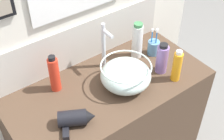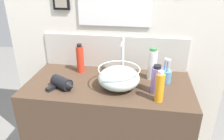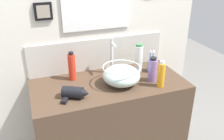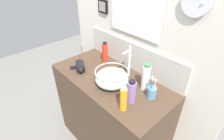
{
  "view_description": "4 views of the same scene",
  "coord_description": "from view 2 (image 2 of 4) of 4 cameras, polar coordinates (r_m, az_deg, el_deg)",
  "views": [
    {
      "loc": [
        -0.71,
        -1.0,
        2.08
      ],
      "look_at": [
        0.02,
        0.0,
        1.0
      ],
      "focal_mm": 50.0,
      "sensor_mm": 36.0,
      "label": 1
    },
    {
      "loc": [
        0.22,
        -1.3,
        1.61
      ],
      "look_at": [
        0.02,
        0.0,
        1.0
      ],
      "focal_mm": 35.0,
      "sensor_mm": 36.0,
      "label": 2
    },
    {
      "loc": [
        -0.54,
        -1.53,
        1.77
      ],
      "look_at": [
        0.02,
        0.0,
        1.0
      ],
      "focal_mm": 40.0,
      "sensor_mm": 36.0,
      "label": 3
    },
    {
      "loc": [
        0.92,
        -0.82,
        1.8
      ],
      "look_at": [
        0.02,
        0.0,
        1.0
      ],
      "focal_mm": 28.0,
      "sensor_mm": 36.0,
      "label": 4
    }
  ],
  "objects": [
    {
      "name": "shampoo_bottle",
      "position": [
        1.64,
        -8.32,
        2.87
      ],
      "size": [
        0.05,
        0.05,
        0.22
      ],
      "color": "red",
      "rests_on": "vanity_counter"
    },
    {
      "name": "glass_bowl_sink",
      "position": [
        1.41,
        1.82,
        -2.0
      ],
      "size": [
        0.27,
        0.27,
        0.14
      ],
      "color": "silver",
      "rests_on": "vanity_counter"
    },
    {
      "name": "spray_bottle",
      "position": [
        1.38,
        11.49,
        -2.52
      ],
      "size": [
        0.07,
        0.07,
        0.19
      ],
      "color": "#8C6BB2",
      "rests_on": "vanity_counter"
    },
    {
      "name": "toothbrush_cup",
      "position": [
        1.53,
        13.92,
        -1.57
      ],
      "size": [
        0.07,
        0.07,
        0.18
      ],
      "color": "#598CB2",
      "rests_on": "vanity_counter"
    },
    {
      "name": "back_panel",
      "position": [
        1.68,
        0.8,
        9.8
      ],
      "size": [
        1.7,
        0.1,
        2.35
      ],
      "color": "silver",
      "rests_on": "ground"
    },
    {
      "name": "soap_dispenser",
      "position": [
        1.54,
        10.46,
        1.51
      ],
      "size": [
        0.06,
        0.06,
        0.23
      ],
      "color": "white",
      "rests_on": "vanity_counter"
    },
    {
      "name": "hair_drier",
      "position": [
        1.45,
        -12.75,
        -3.46
      ],
      "size": [
        0.2,
        0.15,
        0.08
      ],
      "color": "black",
      "rests_on": "vanity_counter"
    },
    {
      "name": "faucet",
      "position": [
        1.56,
        2.75,
        4.1
      ],
      "size": [
        0.02,
        0.09,
        0.29
      ],
      "color": "silver",
      "rests_on": "vanity_counter"
    },
    {
      "name": "vanity_counter",
      "position": [
        1.76,
        -0.76,
        -16.44
      ],
      "size": [
        1.13,
        0.55,
        0.9
      ],
      "primitive_type": "cube",
      "color": "#4C3828",
      "rests_on": "ground"
    },
    {
      "name": "lotion_bottle",
      "position": [
        1.29,
        12.35,
        -4.41
      ],
      "size": [
        0.05,
        0.05,
        0.2
      ],
      "color": "orange",
      "rests_on": "vanity_counter"
    }
  ]
}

